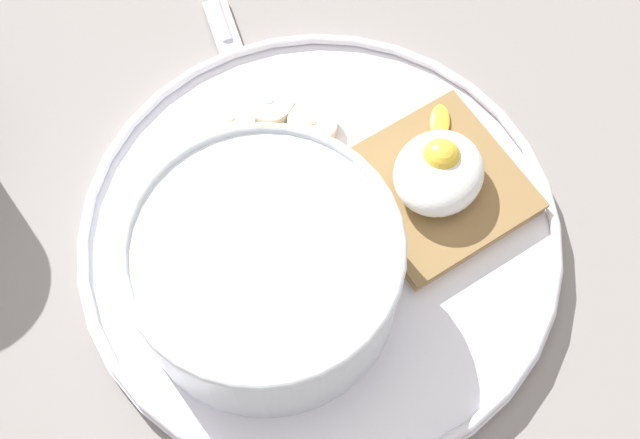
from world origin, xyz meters
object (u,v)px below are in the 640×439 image
banana_slice_back (272,148)px  knife (217,10)px  oatmeal_bowl (265,270)px  banana_slice_front (312,125)px  poached_egg (439,170)px  banana_slice_left (231,121)px  toast_slice (435,187)px  banana_slice_right (270,104)px

banana_slice_back → knife: (7.30, 9.21, -1.13)cm
oatmeal_bowl → banana_slice_front: oatmeal_bowl is taller
poached_egg → banana_slice_front: size_ratio=2.05×
banana_slice_left → banana_slice_back: size_ratio=1.04×
poached_egg → banana_slice_left: size_ratio=1.99×
knife → banana_slice_back: bearing=-128.4°
oatmeal_bowl → banana_slice_left: (7.75, 7.82, -2.66)cm
banana_slice_left → banana_slice_back: bearing=-94.2°
toast_slice → banana_slice_front: 8.30cm
oatmeal_bowl → poached_egg: 11.51cm
toast_slice → oatmeal_bowl: bearing=155.1°
banana_slice_left → banana_slice_front: bearing=-61.3°
poached_egg → banana_slice_right: (-0.46, 11.25, -1.91)cm
poached_egg → banana_slice_back: (-2.94, 9.42, -1.88)cm
toast_slice → banana_slice_left: (-2.59, 12.62, -0.11)cm
oatmeal_bowl → banana_slice_front: bearing=19.1°
banana_slice_back → oatmeal_bowl: bearing=-148.1°
poached_egg → banana_slice_front: poached_egg is taller
oatmeal_bowl → toast_slice: size_ratio=1.17×
poached_egg → banana_slice_left: 12.99cm
oatmeal_bowl → banana_slice_back: 9.24cm
banana_slice_back → knife: banana_slice_back is taller
oatmeal_bowl → toast_slice: bearing=-24.9°
poached_egg → knife: 19.37cm
banana_slice_left → banana_slice_back: 3.15cm
oatmeal_bowl → toast_slice: 11.68cm
toast_slice → knife: bearing=76.5°
banana_slice_front → banana_slice_left: bearing=118.7°
banana_slice_front → banana_slice_right: (-0.11, 3.01, -0.03)cm
poached_egg → banana_slice_back: 10.05cm
oatmeal_bowl → poached_egg: oatmeal_bowl is taller
banana_slice_front → knife: 11.46cm
banana_slice_right → knife: bearing=56.9°
poached_egg → banana_slice_front: 8.46cm
banana_slice_right → banana_slice_left: bearing=149.8°
banana_slice_back → toast_slice: bearing=-73.4°
oatmeal_bowl → banana_slice_front: size_ratio=3.80×
banana_slice_front → oatmeal_bowl: bearing=-160.9°
toast_slice → banana_slice_right: size_ratio=3.69×
banana_slice_front → banana_slice_left: same height
banana_slice_left → banana_slice_right: bearing=-30.2°
oatmeal_bowl → poached_egg: size_ratio=1.86×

